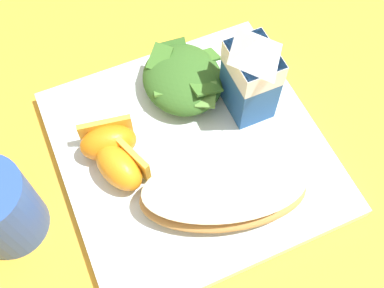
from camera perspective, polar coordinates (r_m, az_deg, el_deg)
ground at (r=0.53m, az=0.00°, el=-1.34°), size 3.00×3.00×0.00m
white_plate at (r=0.52m, az=0.00°, el=-0.94°), size 0.28×0.28×0.02m
cheesy_pizza_bread at (r=0.47m, az=3.85°, el=-5.86°), size 0.13×0.19×0.04m
green_salad_pile at (r=0.54m, az=-1.13°, el=7.94°), size 0.11×0.10×0.04m
milk_carton at (r=0.50m, az=7.23°, el=8.56°), size 0.06×0.05×0.11m
orange_wedge_front at (r=0.50m, az=-10.14°, el=0.32°), size 0.05×0.07×0.04m
orange_wedge_middle at (r=0.49m, az=-8.75°, el=-2.51°), size 0.07×0.06×0.04m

